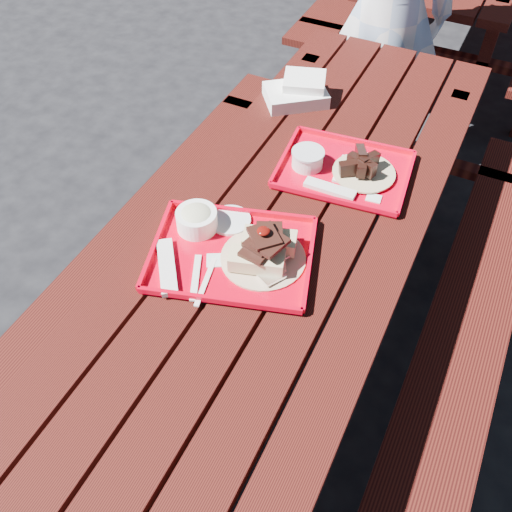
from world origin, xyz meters
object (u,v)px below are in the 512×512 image
object	(u,v)px
near_tray	(233,244)
far_tray	(342,169)
person	(387,16)
picnic_table_near	(277,279)

from	to	relation	value
near_tray	far_tray	size ratio (longest dim) A/B	1.19
near_tray	person	bearing A→B (deg)	90.81
far_tray	person	world-z (taller)	person
picnic_table_near	far_tray	size ratio (longest dim) A/B	5.52
picnic_table_near	near_tray	bearing A→B (deg)	-130.06
near_tray	picnic_table_near	bearing A→B (deg)	49.94
picnic_table_near	near_tray	world-z (taller)	near_tray
far_tray	person	bearing A→B (deg)	99.70
far_tray	person	size ratio (longest dim) A/B	0.27
near_tray	person	world-z (taller)	person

